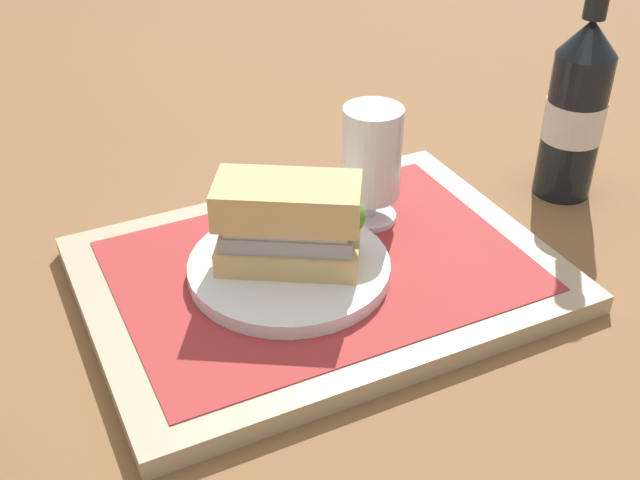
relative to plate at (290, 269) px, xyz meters
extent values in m
plane|color=brown|center=(0.03, 0.00, -0.03)|extent=(3.00, 3.00, 0.00)
cube|color=tan|center=(0.03, 0.00, -0.02)|extent=(0.44, 0.32, 0.02)
cube|color=#9E2D2D|center=(0.03, 0.00, -0.01)|extent=(0.38, 0.27, 0.00)
cylinder|color=white|center=(0.00, 0.00, 0.00)|extent=(0.19, 0.19, 0.01)
cube|color=tan|center=(0.00, 0.00, 0.02)|extent=(0.14, 0.12, 0.02)
cube|color=#9EA3A8|center=(0.00, 0.00, 0.04)|extent=(0.13, 0.11, 0.02)
cube|color=silver|center=(0.00, 0.00, 0.05)|extent=(0.12, 0.10, 0.01)
sphere|color=#47932D|center=(0.04, -0.03, 0.06)|extent=(0.04, 0.04, 0.04)
cube|color=tan|center=(0.00, 0.00, 0.07)|extent=(0.14, 0.12, 0.04)
cylinder|color=silver|center=(0.11, 0.05, 0.00)|extent=(0.06, 0.06, 0.01)
cylinder|color=silver|center=(0.11, 0.05, 0.01)|extent=(0.01, 0.01, 0.02)
cylinder|color=silver|center=(0.11, 0.05, 0.07)|extent=(0.06, 0.06, 0.09)
cylinder|color=gold|center=(0.11, 0.05, 0.05)|extent=(0.06, 0.06, 0.05)
cylinder|color=white|center=(0.11, 0.05, 0.08)|extent=(0.05, 0.05, 0.01)
cylinder|color=black|center=(0.36, 0.04, 0.05)|extent=(0.06, 0.06, 0.17)
cylinder|color=silver|center=(0.36, 0.04, 0.06)|extent=(0.07, 0.07, 0.05)
cone|color=black|center=(0.36, 0.04, 0.16)|extent=(0.06, 0.06, 0.04)
camera|label=1|loc=(-0.24, -0.55, 0.43)|focal=44.26mm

